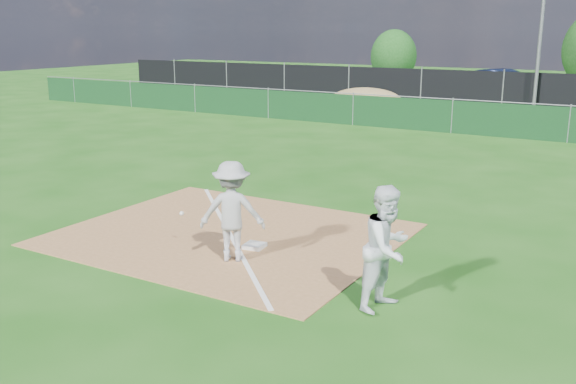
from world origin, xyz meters
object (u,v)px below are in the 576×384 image
object	(u,v)px
light_pole	(542,23)
play_at_first	(232,211)
first_base	(254,246)
car_left	(397,84)
car_mid	(503,85)
tree_left	(394,56)
runner	(387,248)

from	to	relation	value
light_pole	play_at_first	xyz separation A→B (m)	(-0.65, -22.79, -3.14)
first_base	car_left	bearing A→B (deg)	106.14
play_at_first	car_left	size ratio (longest dim) A/B	0.47
first_base	car_mid	xyz separation A→B (m)	(-1.79, 26.79, 0.77)
first_base	tree_left	world-z (taller)	tree_left
light_pole	tree_left	bearing A→B (deg)	135.34
first_base	play_at_first	bearing A→B (deg)	-88.66
light_pole	car_mid	world-z (taller)	light_pole
first_base	tree_left	xyz separation A→B (m)	(-10.64, 33.29, 1.85)
car_left	tree_left	size ratio (longest dim) A/B	1.06
first_base	runner	distance (m)	3.23
tree_left	light_pole	bearing A→B (deg)	-44.66
car_left	car_mid	size ratio (longest dim) A/B	0.79
runner	tree_left	bearing A→B (deg)	33.37
play_at_first	tree_left	size ratio (longest dim) A/B	0.50
car_mid	first_base	bearing A→B (deg)	-155.22
first_base	car_mid	distance (m)	26.86
car_left	tree_left	world-z (taller)	tree_left
play_at_first	tree_left	xyz separation A→B (m)	(-10.66, 33.97, 1.05)
play_at_first	car_mid	xyz separation A→B (m)	(-1.81, 27.46, -0.03)
light_pole	car_mid	bearing A→B (deg)	117.75
runner	car_mid	distance (m)	28.29
car_mid	tree_left	size ratio (longest dim) A/B	1.34
car_left	runner	bearing A→B (deg)	-142.59
car_mid	runner	bearing A→B (deg)	-149.46
light_pole	first_base	distance (m)	22.47
light_pole	runner	bearing A→B (deg)	-84.46
play_at_first	light_pole	bearing A→B (deg)	88.37
car_mid	car_left	bearing A→B (deg)	115.57
light_pole	car_left	xyz separation A→B (m)	(-8.28, 4.20, -3.32)
light_pole	car_left	world-z (taller)	light_pole
car_mid	tree_left	distance (m)	11.04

